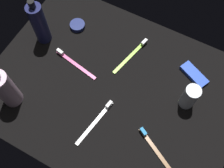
{
  "coord_description": "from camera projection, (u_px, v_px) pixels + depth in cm",
  "views": [
    {
      "loc": [
        17.55,
        -32.75,
        83.47
      ],
      "look_at": [
        0.0,
        0.0,
        3.0
      ],
      "focal_mm": 42.77,
      "sensor_mm": 36.0,
      "label": 1
    }
  ],
  "objects": [
    {
      "name": "deodorant_stick",
      "position": [
        190.0,
        97.0,
        0.84
      ],
      "size": [
        4.86,
        4.86,
        10.26
      ],
      "primitive_type": "cylinder",
      "color": "silver",
      "rests_on": "ground_plane"
    },
    {
      "name": "toothbrush_lime",
      "position": [
        133.0,
        54.0,
        0.96
      ],
      "size": [
        5.4,
        17.78,
        2.1
      ],
      "color": "#8CD133",
      "rests_on": "ground_plane"
    },
    {
      "name": "cream_tin_left",
      "position": [
        77.0,
        25.0,
        1.01
      ],
      "size": [
        5.71,
        5.71,
        1.67
      ],
      "primitive_type": "cylinder",
      "color": "navy",
      "rests_on": "ground_plane"
    },
    {
      "name": "toothbrush_brown",
      "position": [
        155.0,
        149.0,
        0.82
      ],
      "size": [
        16.44,
        9.55,
        2.1
      ],
      "color": "brown",
      "rests_on": "ground_plane"
    },
    {
      "name": "snack_bar_blue",
      "position": [
        194.0,
        75.0,
        0.93
      ],
      "size": [
        11.12,
        8.02,
        1.5
      ],
      "primitive_type": "cube",
      "rotation": [
        0.0,
        0.0,
        -0.44
      ],
      "color": "blue",
      "rests_on": "ground_plane"
    },
    {
      "name": "bodywash_bottle",
      "position": [
        5.0,
        89.0,
        0.82
      ],
      "size": [
        6.2,
        6.2,
        17.83
      ],
      "color": "silver",
      "rests_on": "ground_plane"
    },
    {
      "name": "toothbrush_pink",
      "position": [
        74.0,
        62.0,
        0.95
      ],
      "size": [
        17.92,
        4.4,
        2.1
      ],
      "color": "#E55999",
      "rests_on": "ground_plane"
    },
    {
      "name": "toothbrush_white",
      "position": [
        97.0,
        120.0,
        0.86
      ],
      "size": [
        4.27,
        17.94,
        2.1
      ],
      "color": "white",
      "rests_on": "ground_plane"
    },
    {
      "name": "ground_plane",
      "position": [
        112.0,
        88.0,
        0.92
      ],
      "size": [
        84.0,
        64.0,
        1.2
      ],
      "primitive_type": "cube",
      "color": "black"
    },
    {
      "name": "lotion_bottle",
      "position": [
        39.0,
        23.0,
        0.92
      ],
      "size": [
        5.3,
        5.3,
        19.69
      ],
      "color": "#1B1E4B",
      "rests_on": "ground_plane"
    }
  ]
}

